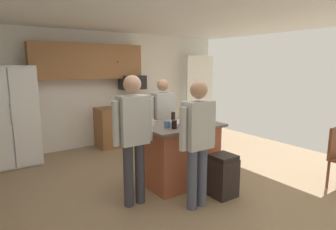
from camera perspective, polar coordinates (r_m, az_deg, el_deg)
name	(u,v)px	position (r m, az deg, el deg)	size (l,w,h in m)	color
floor	(173,183)	(4.59, 1.05, -13.63)	(7.04, 7.04, 0.00)	#937A5B
ceiling	(174,12)	(4.27, 1.17, 20.26)	(7.04, 7.04, 0.00)	white
back_wall	(104,89)	(6.70, -13.02, 5.19)	(6.40, 0.10, 2.60)	white
french_door_window_panel	(199,93)	(7.74, 6.45, 4.54)	(0.90, 0.06, 2.00)	white
cabinet_run_upper	(88,62)	(6.35, -15.98, 10.45)	(2.40, 0.38, 0.75)	#936038
cabinet_run_lower	(134,124)	(6.78, -7.01, -1.83)	(1.80, 0.63, 0.90)	#936038
refrigerator	(9,116)	(5.89, -29.67, -0.25)	(0.94, 0.76, 1.85)	white
microwave_over_range	(132,82)	(6.67, -7.28, 6.64)	(0.56, 0.40, 0.32)	black
kitchen_island	(179,153)	(4.45, 2.21, -7.75)	(1.22, 0.91, 0.96)	#AD5638
person_elder_center	(133,132)	(3.64, -7.11, -3.40)	(0.57, 0.23, 1.73)	#383842
person_guest_by_door	(163,117)	(5.09, -1.05, -0.38)	(0.57, 0.22, 1.61)	#4C5166
person_guest_right	(198,137)	(3.57, 6.12, -4.44)	(0.57, 0.22, 1.66)	#4C5166
mug_ceramic_white	(151,123)	(4.13, -3.42, -1.59)	(0.12, 0.08, 0.11)	white
tumbler_amber	(173,116)	(4.52, 1.06, -0.30)	(0.06, 0.06, 0.15)	black
glass_stout_tall	(174,124)	(3.97, 1.30, -1.94)	(0.08, 0.08, 0.12)	black
glass_short_whisky	(211,120)	(4.36, 8.79, -0.96)	(0.07, 0.07, 0.13)	black
glass_dark_ale	(203,117)	(4.53, 7.09, -0.36)	(0.06, 0.06, 0.15)	black
mug_blue_stoneware	(167,124)	(4.04, -0.18, -1.90)	(0.13, 0.08, 0.10)	#4C6B99
serving_tray	(180,122)	(4.32, 2.54, -1.51)	(0.44, 0.30, 0.04)	#B7B7BC
trash_bin	(223,176)	(4.13, 11.12, -12.07)	(0.34, 0.34, 0.61)	black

